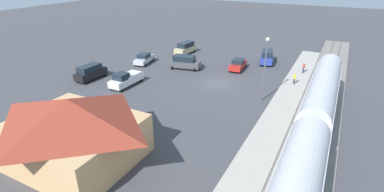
{
  "coord_description": "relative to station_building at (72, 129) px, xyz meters",
  "views": [
    {
      "loc": [
        -14.78,
        36.31,
        15.61
      ],
      "look_at": [
        0.17,
        7.43,
        1.0
      ],
      "focal_mm": 27.41,
      "sensor_mm": 36.0,
      "label": 1
    }
  ],
  "objects": [
    {
      "name": "suv_tan",
      "position": [
        7.4,
        -33.58,
        -1.84
      ],
      "size": [
        2.35,
        5.04,
        2.22
      ],
      "color": "#C6B284",
      "rests_on": "ground"
    },
    {
      "name": "suv_black",
      "position": [
        13.31,
        -15.06,
        -1.84
      ],
      "size": [
        2.09,
        4.95,
        2.22
      ],
      "color": "black",
      "rests_on": "ground"
    },
    {
      "name": "pedestrian_waiting_far",
      "position": [
        -14.35,
        -31.63,
        -1.71
      ],
      "size": [
        0.36,
        0.36,
        1.71
      ],
      "color": "#23284C",
      "rests_on": "platform"
    },
    {
      "name": "platform",
      "position": [
        -14.0,
        -22.0,
        -2.84
      ],
      "size": [
        3.2,
        46.0,
        0.3
      ],
      "color": "#A8A399",
      "rests_on": "ground"
    },
    {
      "name": "sedan_red",
      "position": [
        -4.57,
        -29.34,
        -2.11
      ],
      "size": [
        2.18,
        4.63,
        1.74
      ],
      "color": "red",
      "rests_on": "ground"
    },
    {
      "name": "pedestrian_on_platform",
      "position": [
        -13.91,
        -26.14,
        -1.71
      ],
      "size": [
        0.36,
        0.36,
        1.71
      ],
      "color": "#333338",
      "rests_on": "platform"
    },
    {
      "name": "suv_charcoal",
      "position": [
        3.24,
        -25.7,
        -1.84
      ],
      "size": [
        5.18,
        3.09,
        2.22
      ],
      "color": "#47494F",
      "rests_on": "ground"
    },
    {
      "name": "railway_track",
      "position": [
        -18.0,
        -22.0,
        -2.9
      ],
      "size": [
        4.8,
        70.0,
        0.3
      ],
      "color": "slate",
      "rests_on": "ground"
    },
    {
      "name": "ground_plane",
      "position": [
        -4.0,
        -22.0,
        -2.99
      ],
      "size": [
        200.0,
        200.0,
        0.0
      ],
      "primitive_type": "plane",
      "color": "#424247"
    },
    {
      "name": "station_building",
      "position": [
        0.0,
        0.0,
        0.0
      ],
      "size": [
        11.13,
        9.49,
        5.76
      ],
      "color": "tan",
      "rests_on": "ground"
    },
    {
      "name": "pickup_white",
      "position": [
        7.04,
        -15.44,
        -1.97
      ],
      "size": [
        2.05,
        5.43,
        2.14
      ],
      "color": "white",
      "rests_on": "ground"
    },
    {
      "name": "suv_blue",
      "position": [
        -7.84,
        -34.91,
        -1.84
      ],
      "size": [
        2.96,
        5.21,
        2.22
      ],
      "color": "#283D9E",
      "rests_on": "ground"
    },
    {
      "name": "light_pole_near_platform",
      "position": [
        -11.2,
        -19.26,
        2.02
      ],
      "size": [
        0.44,
        0.44,
        8.01
      ],
      "color": "#515156",
      "rests_on": "ground"
    },
    {
      "name": "sedan_silver",
      "position": [
        10.82,
        -24.94,
        -2.11
      ],
      "size": [
        2.63,
        4.76,
        1.74
      ],
      "color": "silver",
      "rests_on": "ground"
    }
  ]
}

